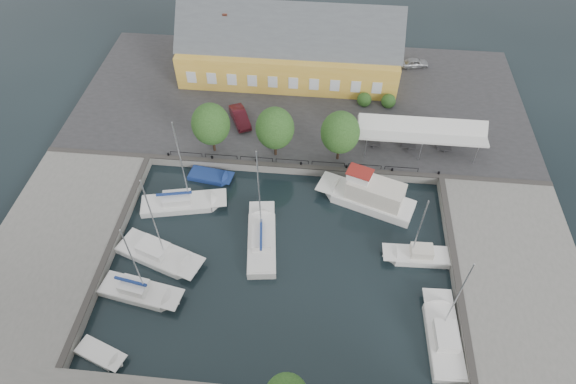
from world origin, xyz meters
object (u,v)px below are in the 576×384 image
object	(u,v)px
warehouse	(285,49)
west_boat_c	(159,255)
car_red	(240,117)
trawler	(369,197)
west_boat_d	(140,292)
launch_nw	(210,177)
east_boat_b	(417,257)
east_boat_c	(443,337)
tent_canopy	(422,131)
center_sailboat	(262,241)
car_silver	(415,63)
launch_sw	(101,355)
west_boat_a	(182,204)

from	to	relation	value
warehouse	west_boat_c	xyz separation A→B (m)	(-9.11, -30.57, -4.17)
car_red	trawler	size ratio (longest dim) A/B	0.43
west_boat_d	launch_nw	bearing A→B (deg)	77.44
east_boat_b	east_boat_c	world-z (taller)	east_boat_c
tent_canopy	east_boat_c	size ratio (longest dim) A/B	1.31
trawler	center_sailboat	bearing A→B (deg)	-149.09
center_sailboat	east_boat_b	bearing A→B (deg)	-1.01
car_silver	west_boat_c	distance (m)	42.75
trawler	east_boat_b	bearing A→B (deg)	-55.21
warehouse	east_boat_b	bearing A→B (deg)	-61.12
trawler	launch_sw	world-z (taller)	trawler
west_boat_c	west_boat_d	size ratio (longest dim) A/B	1.13
center_sailboat	launch_sw	world-z (taller)	center_sailboat
car_red	launch_nw	world-z (taller)	car_red
car_silver	center_sailboat	size ratio (longest dim) A/B	0.31
east_boat_c	tent_canopy	bearing A→B (deg)	91.35
west_boat_a	launch_nw	world-z (taller)	west_boat_a
west_boat_d	launch_sw	bearing A→B (deg)	-104.23
warehouse	car_red	distance (m)	12.19
center_sailboat	tent_canopy	bearing A→B (deg)	41.55
tent_canopy	trawler	distance (m)	10.02
east_boat_b	warehouse	bearing A→B (deg)	118.88
west_boat_c	launch_sw	world-z (taller)	west_boat_c
warehouse	tent_canopy	xyz separation A→B (m)	(16.60, -13.86, -0.74)
warehouse	car_silver	xyz separation A→B (m)	(17.54, 2.82, -2.79)
launch_nw	center_sailboat	bearing A→B (deg)	-50.42
tent_canopy	center_sailboat	size ratio (longest dim) A/B	1.15
car_red	east_boat_c	size ratio (longest dim) A/B	0.43
tent_canopy	car_red	bearing A→B (deg)	172.45
car_red	car_silver	bearing A→B (deg)	6.72
center_sailboat	east_boat_b	world-z (taller)	center_sailboat
warehouse	launch_nw	world-z (taller)	warehouse
west_boat_c	warehouse	bearing A→B (deg)	73.40
car_silver	west_boat_d	bearing A→B (deg)	131.01
trawler	launch_sw	xyz separation A→B (m)	(-22.26, -18.85, -0.93)
west_boat_d	tent_canopy	bearing A→B (deg)	38.44
tent_canopy	east_boat_b	world-z (taller)	east_boat_b
tent_canopy	west_boat_c	xyz separation A→B (m)	(-25.71, -16.72, -3.42)
tent_canopy	launch_nw	world-z (taller)	tent_canopy
trawler	east_boat_b	distance (m)	8.01
west_boat_c	west_boat_d	world-z (taller)	west_boat_c
warehouse	east_boat_c	bearing A→B (deg)	-64.80
car_red	launch_sw	xyz separation A→B (m)	(-6.87, -29.54, -1.67)
warehouse	east_boat_b	distance (m)	32.62
tent_canopy	center_sailboat	xyz separation A→B (m)	(-16.03, -14.20, -3.32)
tent_canopy	launch_nw	bearing A→B (deg)	-165.72
west_boat_c	launch_sw	bearing A→B (deg)	-101.64
tent_canopy	east_boat_c	xyz separation A→B (m)	(0.53, -22.54, -3.43)
car_red	trawler	bearing A→B (deg)	-60.54
tent_canopy	car_silver	world-z (taller)	tent_canopy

